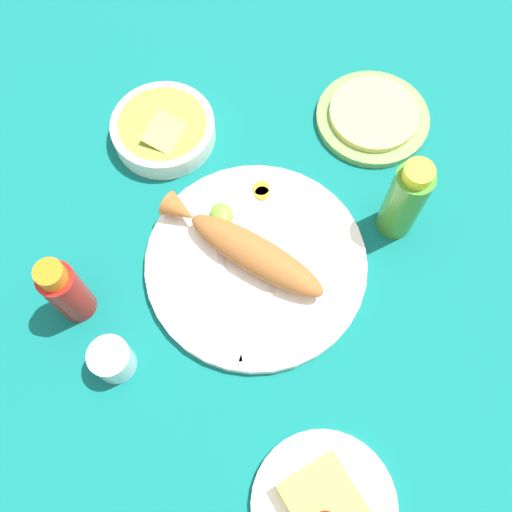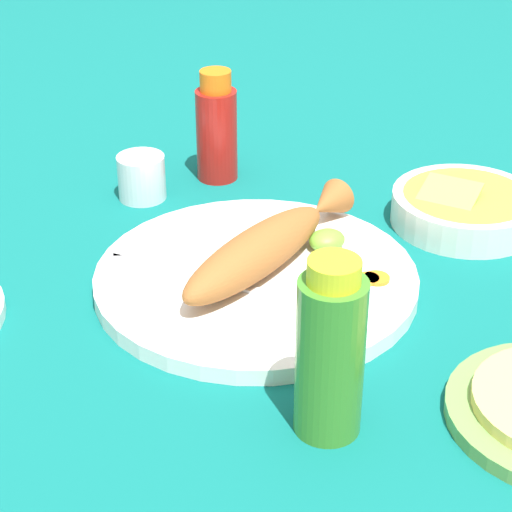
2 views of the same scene
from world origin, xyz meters
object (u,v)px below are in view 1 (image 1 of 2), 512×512
(fried_fish, at_px, (246,249))
(guacamole_bowl, at_px, (164,129))
(fork_near, at_px, (261,316))
(salt_cup, at_px, (113,360))
(hot_sauce_bottle_red, at_px, (66,291))
(side_plate_fries, at_px, (324,506))
(tortilla_plate, at_px, (372,118))
(fork_far, at_px, (229,310))
(main_plate, at_px, (256,263))
(hot_sauce_bottle_green, at_px, (405,200))

(fried_fish, xyz_separation_m, guacamole_bowl, (-0.27, -0.00, -0.02))
(fork_near, xyz_separation_m, salt_cup, (-0.05, -0.22, 0.01))
(hot_sauce_bottle_red, bearing_deg, side_plate_fries, 21.10)
(tortilla_plate, bearing_deg, fried_fish, -70.57)
(salt_cup, xyz_separation_m, guacamole_bowl, (-0.32, 0.25, -0.00))
(fork_far, relative_size, guacamole_bowl, 1.00)
(fork_near, height_order, fork_far, same)
(guacamole_bowl, bearing_deg, fork_near, -4.47)
(tortilla_plate, bearing_deg, main_plate, -67.59)
(main_plate, relative_size, tortilla_plate, 1.75)
(side_plate_fries, xyz_separation_m, tortilla_plate, (-0.48, 0.42, 0.00))
(side_plate_fries, bearing_deg, main_plate, 163.55)
(fork_near, bearing_deg, hot_sauce_bottle_red, -75.72)
(fork_near, relative_size, side_plate_fries, 0.77)
(main_plate, bearing_deg, hot_sauce_bottle_red, -107.15)
(fork_near, xyz_separation_m, hot_sauce_bottle_green, (-0.03, 0.27, 0.06))
(fried_fish, relative_size, side_plate_fries, 1.41)
(main_plate, height_order, guacamole_bowl, guacamole_bowl)
(fork_near, bearing_deg, guacamole_bowl, -134.66)
(salt_cup, distance_m, guacamole_bowl, 0.40)
(tortilla_plate, bearing_deg, hot_sauce_bottle_green, -25.55)
(fork_far, distance_m, salt_cup, 0.18)
(main_plate, xyz_separation_m, guacamole_bowl, (-0.29, -0.01, 0.01))
(hot_sauce_bottle_red, relative_size, salt_cup, 2.43)
(tortilla_plate, bearing_deg, side_plate_fries, -41.39)
(salt_cup, bearing_deg, side_plate_fries, 26.07)
(main_plate, xyz_separation_m, fried_fish, (-0.02, -0.01, 0.03))
(fork_far, bearing_deg, fork_near, 71.22)
(fried_fish, xyz_separation_m, hot_sauce_bottle_green, (0.07, 0.24, 0.04))
(fork_far, relative_size, hot_sauce_bottle_red, 1.20)
(fried_fish, xyz_separation_m, tortilla_plate, (-0.12, 0.33, -0.04))
(side_plate_fries, distance_m, guacamole_bowl, 0.64)
(main_plate, relative_size, hot_sauce_bottle_green, 2.08)
(hot_sauce_bottle_red, xyz_separation_m, salt_cup, (0.11, 0.01, -0.04))
(main_plate, bearing_deg, fried_fish, -153.55)
(tortilla_plate, bearing_deg, fork_far, -65.50)
(main_plate, relative_size, guacamole_bowl, 1.96)
(tortilla_plate, bearing_deg, fork_near, -59.44)
(fried_fish, relative_size, hot_sauce_bottle_red, 1.88)
(fork_near, distance_m, guacamole_bowl, 0.37)
(main_plate, height_order, salt_cup, salt_cup)
(main_plate, xyz_separation_m, side_plate_fries, (0.35, -0.10, -0.00))
(side_plate_fries, bearing_deg, guacamole_bowl, 171.82)
(hot_sauce_bottle_red, relative_size, hot_sauce_bottle_green, 0.89)
(main_plate, xyz_separation_m, tortilla_plate, (-0.13, 0.32, -0.00))
(fried_fish, xyz_separation_m, fork_near, (0.10, -0.03, -0.02))
(hot_sauce_bottle_red, distance_m, side_plate_fries, 0.46)
(fork_far, relative_size, salt_cup, 2.91)
(fork_far, height_order, hot_sauce_bottle_red, hot_sauce_bottle_red)
(fork_near, height_order, hot_sauce_bottle_red, hot_sauce_bottle_red)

